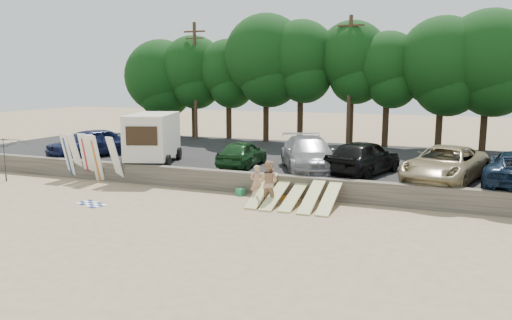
# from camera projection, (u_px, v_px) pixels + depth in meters

# --- Properties ---
(ground) EXTENTS (120.00, 120.00, 0.00)m
(ground) POSITION_uv_depth(u_px,v_px,m) (226.00, 208.00, 21.26)
(ground) COLOR tan
(ground) RESTS_ON ground
(seawall) EXTENTS (44.00, 0.50, 1.00)m
(seawall) POSITION_uv_depth(u_px,v_px,m) (252.00, 183.00, 23.93)
(seawall) COLOR #6B6356
(seawall) RESTS_ON ground
(parking_lot) EXTENTS (44.00, 14.50, 0.70)m
(parking_lot) POSITION_uv_depth(u_px,v_px,m) (297.00, 162.00, 30.84)
(parking_lot) COLOR #282828
(parking_lot) RESTS_ON ground
(treeline) EXTENTS (33.71, 6.71, 9.56)m
(treeline) POSITION_uv_depth(u_px,v_px,m) (334.00, 62.00, 35.95)
(treeline) COLOR #382616
(treeline) RESTS_ON parking_lot
(utility_poles) EXTENTS (25.80, 0.26, 9.00)m
(utility_poles) POSITION_uv_depth(u_px,v_px,m) (349.00, 79.00, 34.34)
(utility_poles) COLOR #473321
(utility_poles) RESTS_ON parking_lot
(box_trailer) EXTENTS (3.54, 4.88, 2.81)m
(box_trailer) POSITION_uv_depth(u_px,v_px,m) (153.00, 136.00, 27.98)
(box_trailer) COLOR beige
(box_trailer) RESTS_ON parking_lot
(car_0) EXTENTS (3.84, 5.44, 1.72)m
(car_0) POSITION_uv_depth(u_px,v_px,m) (89.00, 143.00, 30.55)
(car_0) COLOR #11183D
(car_0) RESTS_ON parking_lot
(car_1) EXTENTS (1.81, 4.27, 1.44)m
(car_1) POSITION_uv_depth(u_px,v_px,m) (242.00, 153.00, 27.15)
(car_1) COLOR #163C1A
(car_1) RESTS_ON parking_lot
(car_2) EXTENTS (4.79, 6.54, 1.76)m
(car_2) POSITION_uv_depth(u_px,v_px,m) (309.00, 154.00, 25.80)
(car_2) COLOR gray
(car_2) RESTS_ON parking_lot
(car_3) EXTENTS (3.53, 5.60, 1.78)m
(car_3) POSITION_uv_depth(u_px,v_px,m) (363.00, 157.00, 24.80)
(car_3) COLOR black
(car_3) RESTS_ON parking_lot
(car_4) EXTENTS (4.23, 6.49, 1.66)m
(car_4) POSITION_uv_depth(u_px,v_px,m) (445.00, 164.00, 23.06)
(car_4) COLOR #96855F
(car_4) RESTS_ON parking_lot
(surfboard_upright_0) EXTENTS (0.59, 0.68, 2.55)m
(surfboard_upright_0) POSITION_uv_depth(u_px,v_px,m) (68.00, 156.00, 27.29)
(surfboard_upright_0) COLOR white
(surfboard_upright_0) RESTS_ON ground
(surfboard_upright_1) EXTENTS (0.59, 0.86, 2.51)m
(surfboard_upright_1) POSITION_uv_depth(u_px,v_px,m) (76.00, 156.00, 27.17)
(surfboard_upright_1) COLOR white
(surfboard_upright_1) RESTS_ON ground
(surfboard_upright_2) EXTENTS (0.51, 0.57, 2.56)m
(surfboard_upright_2) POSITION_uv_depth(u_px,v_px,m) (86.00, 157.00, 26.94)
(surfboard_upright_2) COLOR white
(surfboard_upright_2) RESTS_ON ground
(surfboard_upright_3) EXTENTS (0.56, 0.72, 2.54)m
(surfboard_upright_3) POSITION_uv_depth(u_px,v_px,m) (93.00, 157.00, 26.72)
(surfboard_upright_3) COLOR white
(surfboard_upright_3) RESTS_ON ground
(surfboard_upright_4) EXTENTS (0.57, 0.81, 2.52)m
(surfboard_upright_4) POSITION_uv_depth(u_px,v_px,m) (96.00, 159.00, 26.44)
(surfboard_upright_4) COLOR white
(surfboard_upright_4) RESTS_ON ground
(surfboard_upright_5) EXTENTS (0.63, 0.92, 2.50)m
(surfboard_upright_5) POSITION_uv_depth(u_px,v_px,m) (116.00, 160.00, 26.08)
(surfboard_upright_5) COLOR white
(surfboard_upright_5) RESTS_ON ground
(surfboard_low_0) EXTENTS (0.56, 2.84, 1.10)m
(surfboard_low_0) POSITION_uv_depth(u_px,v_px,m) (262.00, 190.00, 22.18)
(surfboard_low_0) COLOR #DAD68A
(surfboard_low_0) RESTS_ON ground
(surfboard_low_1) EXTENTS (0.56, 2.92, 0.83)m
(surfboard_low_1) POSITION_uv_depth(u_px,v_px,m) (276.00, 195.00, 21.92)
(surfboard_low_1) COLOR #DAD68A
(surfboard_low_1) RESTS_ON ground
(surfboard_low_2) EXTENTS (0.56, 2.93, 0.80)m
(surfboard_low_2) POSITION_uv_depth(u_px,v_px,m) (294.00, 196.00, 21.73)
(surfboard_low_2) COLOR #DAD68A
(surfboard_low_2) RESTS_ON ground
(surfboard_low_3) EXTENTS (0.56, 2.87, 1.00)m
(surfboard_low_3) POSITION_uv_depth(u_px,v_px,m) (312.00, 196.00, 21.33)
(surfboard_low_3) COLOR #DAD68A
(surfboard_low_3) RESTS_ON ground
(surfboard_low_4) EXTENTS (0.56, 2.88, 0.99)m
(surfboard_low_4) POSITION_uv_depth(u_px,v_px,m) (330.00, 197.00, 21.10)
(surfboard_low_4) COLOR #DAD68A
(surfboard_low_4) RESTS_ON ground
(beachgoer_a) EXTENTS (0.71, 0.68, 1.64)m
(beachgoer_a) POSITION_uv_depth(u_px,v_px,m) (256.00, 183.00, 22.41)
(beachgoer_a) COLOR tan
(beachgoer_a) RESTS_ON ground
(beachgoer_b) EXTENTS (0.97, 0.77, 1.94)m
(beachgoer_b) POSITION_uv_depth(u_px,v_px,m) (268.00, 182.00, 21.80)
(beachgoer_b) COLOR tan
(beachgoer_b) RESTS_ON ground
(cooler) EXTENTS (0.47, 0.42, 0.32)m
(cooler) POSITION_uv_depth(u_px,v_px,m) (241.00, 192.00, 23.56)
(cooler) COLOR #278F53
(cooler) RESTS_ON ground
(gear_bag) EXTENTS (0.31, 0.26, 0.22)m
(gear_bag) POSITION_uv_depth(u_px,v_px,m) (286.00, 198.00, 22.49)
(gear_bag) COLOR #C07716
(gear_bag) RESTS_ON ground
(beach_towel) EXTENTS (1.92, 1.92, 0.00)m
(beach_towel) POSITION_uv_depth(u_px,v_px,m) (91.00, 204.00, 21.93)
(beach_towel) COLOR white
(beach_towel) RESTS_ON ground
(beach_umbrella) EXTENTS (3.05, 3.09, 2.42)m
(beach_umbrella) POSITION_uv_depth(u_px,v_px,m) (5.00, 159.00, 26.62)
(beach_umbrella) COLOR black
(beach_umbrella) RESTS_ON ground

